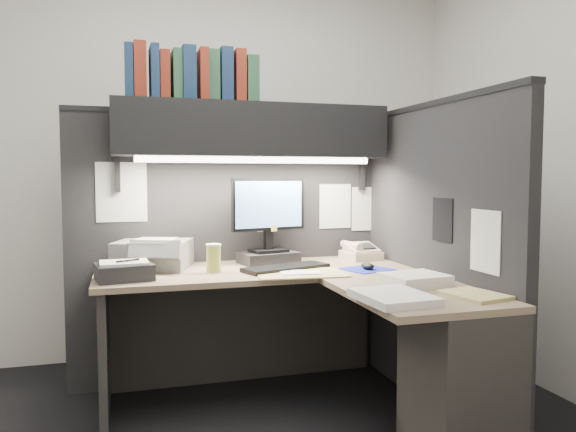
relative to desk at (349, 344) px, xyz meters
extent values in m
cube|color=white|center=(-0.43, 1.50, 0.91)|extent=(3.50, 0.04, 2.70)
cube|color=white|center=(-0.43, -1.50, 0.91)|extent=(3.50, 0.04, 2.70)
cube|color=black|center=(-0.40, 0.93, 0.36)|extent=(1.90, 0.06, 1.60)
cube|color=black|center=(0.55, 0.18, 0.36)|extent=(0.06, 1.50, 1.60)
cube|color=#93745D|center=(-0.33, 0.56, 0.27)|extent=(1.70, 0.68, 0.03)
cube|color=#93745D|center=(0.22, -0.20, 0.27)|extent=(0.60, 0.85, 0.03)
cube|color=#2C2927|center=(-0.33, 0.86, -0.09)|extent=(1.61, 0.02, 0.70)
cube|color=#2C2927|center=(-1.13, 0.56, -0.09)|extent=(0.04, 0.61, 0.70)
cube|color=#2C2927|center=(0.32, -0.43, -0.09)|extent=(0.38, 0.40, 0.70)
cube|color=black|center=(-0.30, 0.75, 1.06)|extent=(1.55, 0.34, 0.30)
cylinder|color=white|center=(-0.30, 0.61, 0.89)|extent=(1.32, 0.04, 0.04)
cube|color=black|center=(-0.20, 0.74, 0.32)|extent=(0.37, 0.27, 0.06)
cube|color=black|center=(-0.20, 0.74, 0.43)|extent=(0.05, 0.05, 0.11)
cube|color=black|center=(-0.20, 0.73, 0.63)|extent=(0.46, 0.13, 0.31)
cube|color=#74AFFF|center=(-0.20, 0.72, 0.63)|extent=(0.42, 0.09, 0.27)
cube|color=black|center=(-0.18, 0.47, 0.30)|extent=(0.51, 0.31, 0.02)
cube|color=navy|center=(0.25, 0.36, 0.29)|extent=(0.30, 0.28, 0.00)
ellipsoid|color=black|center=(0.25, 0.35, 0.31)|extent=(0.07, 0.10, 0.04)
cube|color=beige|center=(0.38, 0.72, 0.33)|extent=(0.23, 0.23, 0.08)
cylinder|color=#BBB34B|center=(-0.56, 0.52, 0.36)|extent=(0.09, 0.09, 0.14)
cube|color=gray|center=(-0.86, 0.74, 0.36)|extent=(0.47, 0.43, 0.15)
cube|color=black|center=(-1.02, 0.42, 0.33)|extent=(0.30, 0.26, 0.08)
cube|color=tan|center=(-0.14, 0.32, 0.29)|extent=(0.48, 0.34, 0.01)
cube|color=white|center=(0.28, -0.11, 0.31)|extent=(0.30, 0.27, 0.05)
cube|color=white|center=(0.03, -0.39, 0.30)|extent=(0.28, 0.34, 0.03)
cube|color=tan|center=(0.40, -0.40, 0.29)|extent=(0.25, 0.29, 0.01)
cube|color=#162C4D|center=(-0.98, 0.75, 1.35)|extent=(0.04, 0.22, 0.29)
cube|color=maroon|center=(-0.92, 0.75, 1.36)|extent=(0.07, 0.22, 0.30)
cube|color=#162C4D|center=(-0.84, 0.73, 1.35)|extent=(0.05, 0.22, 0.29)
cube|color=maroon|center=(-0.79, 0.75, 1.34)|extent=(0.05, 0.22, 0.26)
cube|color=#295236|center=(-0.73, 0.75, 1.34)|extent=(0.05, 0.22, 0.27)
cube|color=#162C4D|center=(-0.66, 0.74, 1.35)|extent=(0.08, 0.22, 0.29)
cube|color=maroon|center=(-0.58, 0.73, 1.35)|extent=(0.05, 0.22, 0.28)
cube|color=#295236|center=(-0.53, 0.76, 1.35)|extent=(0.06, 0.22, 0.28)
cube|color=#162C4D|center=(-0.45, 0.77, 1.36)|extent=(0.07, 0.22, 0.30)
cube|color=maroon|center=(-0.38, 0.77, 1.35)|extent=(0.06, 0.22, 0.30)
cube|color=#295236|center=(-0.31, 0.77, 1.34)|extent=(0.07, 0.22, 0.26)
cube|color=white|center=(0.27, 0.90, 0.61)|extent=(0.21, 0.00, 0.28)
cube|color=white|center=(0.49, 0.90, 0.59)|extent=(0.21, 0.00, 0.28)
cube|color=white|center=(-1.03, 0.90, 0.71)|extent=(0.28, 0.00, 0.34)
cube|color=black|center=(0.52, 0.05, 0.58)|extent=(0.00, 0.18, 0.22)
cube|color=white|center=(0.52, -0.30, 0.51)|extent=(0.00, 0.21, 0.28)
camera|label=1|loc=(-1.02, -2.43, 0.79)|focal=35.00mm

